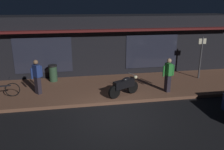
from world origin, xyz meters
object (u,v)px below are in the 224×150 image
Objects in this scene: bicycle_parked at (1,90)px; trash_bin at (53,73)px; sign_post at (201,55)px; person_photographer at (37,76)px; motorcycle at (124,85)px; person_bystander at (168,74)px.

bicycle_parked is 1.77× the size of trash_bin.
sign_post is 8.36m from trash_bin.
person_photographer is 1.94m from trash_bin.
person_photographer is (1.63, 0.21, 0.52)m from bicycle_parked.
trash_bin reaches higher than bicycle_parked.
motorcycle is 0.96× the size of bicycle_parked.
sign_post reaches higher than person_bystander.
bicycle_parked is 7.88m from person_bystander.
motorcycle is at bearing -38.97° from trash_bin.
person_bystander is 0.70× the size of sign_post.
motorcycle is 5.69m from bicycle_parked.
person_photographer and person_bystander have the same top height.
motorcycle is at bearing -7.55° from bicycle_parked.
sign_post is (8.86, 0.87, 0.48)m from person_photographer.
motorcycle is at bearing -13.41° from person_photographer.
person_photographer is 6.26m from person_bystander.
sign_post is at bearing -6.47° from trash_bin.
sign_post is (4.85, 1.82, 0.86)m from motorcycle.
bicycle_parked is (-5.64, 0.75, -0.14)m from motorcycle.
person_bystander is (2.20, 0.13, 0.38)m from motorcycle.
sign_post is at bearing 32.58° from person_bystander.
sign_post is at bearing 5.59° from person_photographer.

